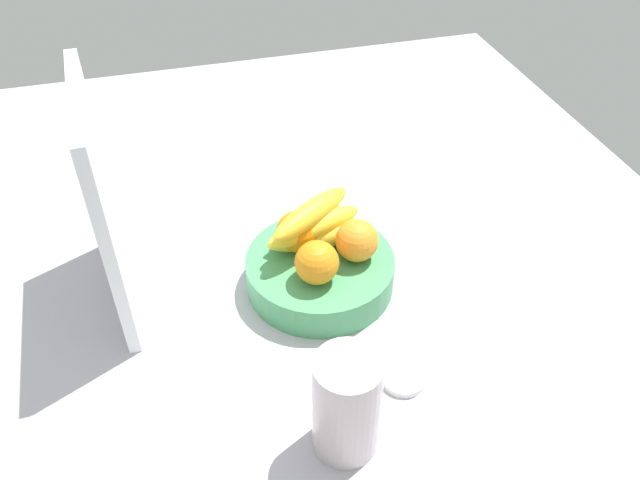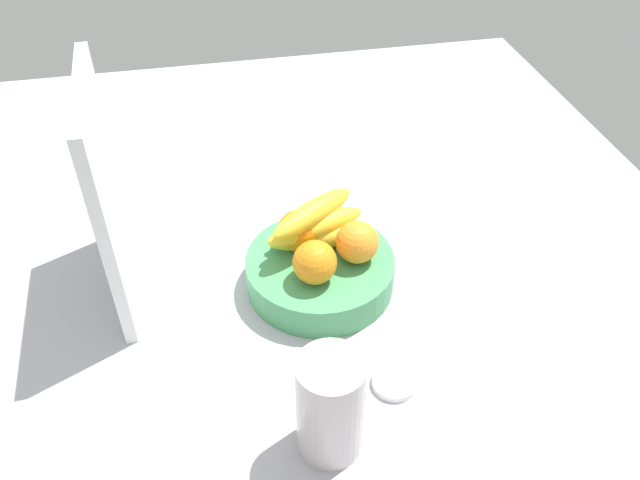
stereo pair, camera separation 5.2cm
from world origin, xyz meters
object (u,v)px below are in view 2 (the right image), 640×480
banana_bunch (316,226)px  cutting_board (107,195)px  orange_front_left (315,262)px  thermos_tumbler (330,406)px  fruit_bowl (320,272)px  jar_lid (394,382)px  orange_front_right (357,242)px  orange_center (299,231)px

banana_bunch → cutting_board: bearing=83.1°
orange_front_left → banana_bunch: (7.77, -1.77, 0.75)cm
banana_bunch → thermos_tumbler: 33.25cm
fruit_bowl → thermos_tumbler: bearing=170.8°
banana_bunch → jar_lid: (-25.64, -6.17, -9.37)cm
banana_bunch → jar_lid: bearing=-166.5°
cutting_board → thermos_tumbler: bearing=-146.8°
orange_front_right → banana_bunch: banana_bunch is taller
orange_center → cutting_board: 29.96cm
orange_center → thermos_tumbler: 33.11cm
orange_front_left → cutting_board: 32.83cm
banana_bunch → jar_lid: banana_bunch is taller
fruit_bowl → orange_front_right: orange_front_right is taller
orange_front_left → jar_lid: orange_front_left is taller
orange_front_right → jar_lid: bearing=-178.8°
thermos_tumbler → jar_lid: thermos_tumbler is taller
orange_center → thermos_tumbler: (-33.03, 1.99, -1.17)cm
orange_center → cutting_board: size_ratio=0.19×
banana_bunch → thermos_tumbler: thermos_tumbler is taller
orange_front_left → cutting_board: (11.54, 29.43, 8.86)cm
orange_front_right → orange_center: bearing=61.5°
orange_center → thermos_tumbler: size_ratio=0.43×
orange_center → banana_bunch: size_ratio=0.39×
fruit_bowl → orange_center: orange_center is taller
orange_front_left → thermos_tumbler: 25.29cm
orange_front_right → thermos_tumbler: 30.30cm
orange_front_left → cutting_board: bearing=68.6°
orange_front_right → orange_center: (4.65, 8.55, 0.00)cm
orange_front_right → orange_front_left: bearing=113.7°
fruit_bowl → banana_bunch: banana_bunch is taller
orange_front_left → thermos_tumbler: thermos_tumbler is taller
orange_center → orange_front_left: bearing=-172.6°
cutting_board → jar_lid: cutting_board is taller
fruit_bowl → thermos_tumbler: (-29.43, 4.74, 5.12)cm
orange_front_left → fruit_bowl: bearing=-21.5°
orange_center → jar_lid: orange_center is taller
orange_front_left → thermos_tumbler: size_ratio=0.43×
banana_bunch → cutting_board: (3.77, 31.20, 8.11)cm
fruit_bowl → jar_lid: bearing=-164.3°
banana_bunch → thermos_tumbler: (-32.85, 4.80, -1.92)cm
orange_center → thermos_tumbler: thermos_tumbler is taller
orange_center → banana_bunch: banana_bunch is taller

